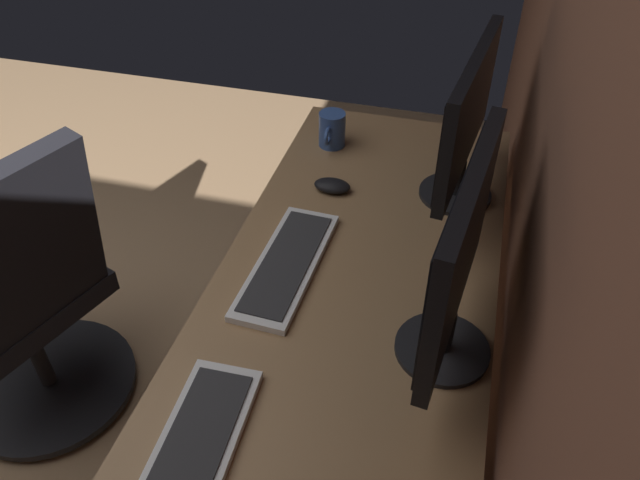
{
  "coord_description": "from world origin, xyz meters",
  "views": [
    {
      "loc": [
        0.74,
        1.76,
        1.75
      ],
      "look_at": [
        -0.17,
        1.51,
        0.95
      ],
      "focal_mm": 34.67,
      "sensor_mm": 36.0,
      "label": 1
    }
  ],
  "objects": [
    {
      "name": "keyboard_spare",
      "position": [
        0.23,
        1.38,
        0.74
      ],
      "size": [
        0.42,
        0.16,
        0.02
      ],
      "color": "silver",
      "rests_on": "desk"
    },
    {
      "name": "mouse_main",
      "position": [
        -0.64,
        1.41,
        0.75
      ],
      "size": [
        0.06,
        0.1,
        0.03
      ],
      "primitive_type": "ellipsoid",
      "color": "black",
      "rests_on": "desk"
    },
    {
      "name": "wall_back",
      "position": [
        0.0,
        1.96,
        1.3
      ],
      "size": [
        4.82,
        0.1,
        2.6
      ],
      "primitive_type": "cube",
      "color": "brown",
      "rests_on": "ground"
    },
    {
      "name": "coffee_mug",
      "position": [
        -0.88,
        1.35,
        0.78
      ],
      "size": [
        0.12,
        0.08,
        0.11
      ],
      "color": "#335193",
      "rests_on": "desk"
    },
    {
      "name": "desk",
      "position": [
        -0.17,
        1.56,
        0.66
      ],
      "size": [
        1.87,
        0.66,
        0.73
      ],
      "color": "#936D47",
      "rests_on": "ground"
    },
    {
      "name": "keyboard_main",
      "position": [
        -0.31,
        1.39,
        0.74
      ],
      "size": [
        0.42,
        0.16,
        0.02
      ],
      "color": "silver",
      "rests_on": "desk"
    },
    {
      "name": "office_chair",
      "position": [
        -0.23,
        0.62,
        0.46
      ],
      "size": [
        0.56,
        0.6,
        0.97
      ],
      "color": "black",
      "rests_on": "ground"
    },
    {
      "name": "monitor_secondary",
      "position": [
        -0.71,
        1.75,
        0.97
      ],
      "size": [
        0.54,
        0.2,
        0.41
      ],
      "color": "black",
      "rests_on": "desk"
    },
    {
      "name": "monitor_primary",
      "position": [
        -0.14,
        1.78,
        0.99
      ],
      "size": [
        0.47,
        0.2,
        0.45
      ],
      "color": "black",
      "rests_on": "desk"
    }
  ]
}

